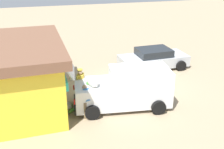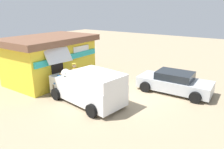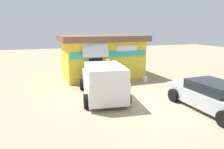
% 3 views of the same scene
% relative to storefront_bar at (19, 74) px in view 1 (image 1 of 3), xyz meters
% --- Properties ---
extents(ground_plane, '(60.00, 60.00, 0.00)m').
position_rel_storefront_bar_xyz_m(ground_plane, '(0.10, -5.91, -1.58)').
color(ground_plane, '#9E896B').
extents(storefront_bar, '(6.15, 4.17, 3.07)m').
position_rel_storefront_bar_xyz_m(storefront_bar, '(0.00, 0.00, 0.00)').
color(storefront_bar, yellow).
rests_on(storefront_bar, ground_plane).
extents(delivery_van, '(2.62, 5.08, 2.63)m').
position_rel_storefront_bar_xyz_m(delivery_van, '(-1.38, -4.65, -0.67)').
color(delivery_van, white).
rests_on(delivery_van, ground_plane).
extents(parked_sedan, '(2.23, 4.35, 1.27)m').
position_rel_storefront_bar_xyz_m(parked_sedan, '(2.76, -7.88, -0.97)').
color(parked_sedan, '#B2B7BC').
rests_on(parked_sedan, ground_plane).
extents(vendor_standing, '(0.48, 0.48, 1.70)m').
position_rel_storefront_bar_xyz_m(vendor_standing, '(-0.42, -2.71, -0.60)').
color(vendor_standing, '#4C4C51').
rests_on(vendor_standing, ground_plane).
extents(customer_bending, '(0.70, 0.59, 1.39)m').
position_rel_storefront_bar_xyz_m(customer_bending, '(-1.80, -2.77, -0.75)').
color(customer_bending, '#726047').
rests_on(customer_bending, ground_plane).
extents(unloaded_banana_pile, '(0.80, 0.81, 0.38)m').
position_rel_storefront_bar_xyz_m(unloaded_banana_pile, '(-1.02, -1.92, -1.42)').
color(unloaded_banana_pile, silver).
rests_on(unloaded_banana_pile, ground_plane).
extents(paint_bucket, '(0.27, 0.27, 0.41)m').
position_rel_storefront_bar_xyz_m(paint_bucket, '(2.28, -2.60, -1.37)').
color(paint_bucket, silver).
rests_on(paint_bucket, ground_plane).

